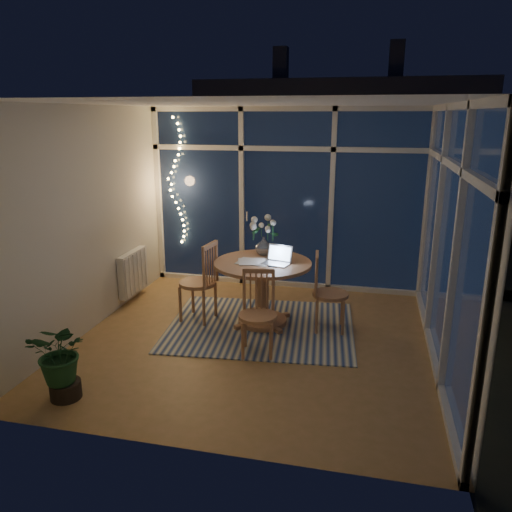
% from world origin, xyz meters
% --- Properties ---
extents(floor, '(4.00, 4.00, 0.00)m').
position_xyz_m(floor, '(0.00, 0.00, 0.00)').
color(floor, olive).
rests_on(floor, ground).
extents(ceiling, '(4.00, 4.00, 0.00)m').
position_xyz_m(ceiling, '(0.00, 0.00, 2.60)').
color(ceiling, white).
rests_on(ceiling, wall_back).
extents(wall_back, '(4.00, 0.04, 2.60)m').
position_xyz_m(wall_back, '(0.00, 2.00, 1.30)').
color(wall_back, beige).
rests_on(wall_back, floor).
extents(wall_front, '(4.00, 0.04, 2.60)m').
position_xyz_m(wall_front, '(0.00, -2.00, 1.30)').
color(wall_front, beige).
rests_on(wall_front, floor).
extents(wall_left, '(0.04, 4.00, 2.60)m').
position_xyz_m(wall_left, '(-2.00, 0.00, 1.30)').
color(wall_left, beige).
rests_on(wall_left, floor).
extents(wall_right, '(0.04, 4.00, 2.60)m').
position_xyz_m(wall_right, '(2.00, 0.00, 1.30)').
color(wall_right, beige).
rests_on(wall_right, floor).
extents(window_wall_back, '(4.00, 0.10, 2.60)m').
position_xyz_m(window_wall_back, '(0.00, 1.96, 1.30)').
color(window_wall_back, silver).
rests_on(window_wall_back, floor).
extents(window_wall_right, '(0.10, 4.00, 2.60)m').
position_xyz_m(window_wall_right, '(1.96, 0.00, 1.30)').
color(window_wall_right, silver).
rests_on(window_wall_right, floor).
extents(radiator, '(0.10, 0.70, 0.58)m').
position_xyz_m(radiator, '(-1.94, 0.90, 0.40)').
color(radiator, silver).
rests_on(radiator, wall_left).
extents(fairy_lights, '(0.24, 0.10, 1.85)m').
position_xyz_m(fairy_lights, '(-1.65, 1.88, 1.52)').
color(fairy_lights, '#FBCB64').
rests_on(fairy_lights, window_wall_back).
extents(garden_patio, '(12.00, 6.00, 0.10)m').
position_xyz_m(garden_patio, '(0.50, 5.00, -0.06)').
color(garden_patio, black).
rests_on(garden_patio, ground).
extents(garden_fence, '(11.00, 0.08, 1.80)m').
position_xyz_m(garden_fence, '(0.00, 5.50, 0.90)').
color(garden_fence, '#392215').
rests_on(garden_fence, ground).
extents(neighbour_roof, '(7.00, 3.00, 2.20)m').
position_xyz_m(neighbour_roof, '(0.30, 8.50, 2.20)').
color(neighbour_roof, '#363740').
rests_on(neighbour_roof, ground).
extents(garden_shrubs, '(0.90, 0.90, 0.90)m').
position_xyz_m(garden_shrubs, '(-0.80, 3.40, 0.45)').
color(garden_shrubs, black).
rests_on(garden_shrubs, ground).
extents(rug, '(2.37, 1.96, 0.01)m').
position_xyz_m(rug, '(-0.02, 0.38, 0.01)').
color(rug, beige).
rests_on(rug, floor).
extents(dining_table, '(1.27, 1.27, 0.80)m').
position_xyz_m(dining_table, '(-0.02, 0.48, 0.40)').
color(dining_table, '#AB774D').
rests_on(dining_table, floor).
extents(chair_left, '(0.54, 0.54, 1.03)m').
position_xyz_m(chair_left, '(-0.83, 0.42, 0.51)').
color(chair_left, '#AB774D').
rests_on(chair_left, floor).
extents(chair_right, '(0.48, 0.48, 0.96)m').
position_xyz_m(chair_right, '(0.79, 0.48, 0.48)').
color(chair_right, '#AB774D').
rests_on(chair_right, floor).
extents(chair_front, '(0.49, 0.49, 0.93)m').
position_xyz_m(chair_front, '(0.10, -0.33, 0.46)').
color(chair_front, '#AB774D').
rests_on(chair_front, floor).
extents(laptop, '(0.37, 0.34, 0.23)m').
position_xyz_m(laptop, '(0.15, 0.42, 0.91)').
color(laptop, silver).
rests_on(laptop, dining_table).
extents(flower_vase, '(0.22, 0.22, 0.21)m').
position_xyz_m(flower_vase, '(-0.07, 0.79, 0.90)').
color(flower_vase, silver).
rests_on(flower_vase, dining_table).
extents(bowl, '(0.17, 0.17, 0.04)m').
position_xyz_m(bowl, '(0.22, 0.62, 0.81)').
color(bowl, white).
rests_on(bowl, dining_table).
extents(newspapers, '(0.42, 0.33, 0.01)m').
position_xyz_m(newspapers, '(-0.11, 0.49, 0.80)').
color(newspapers, silver).
rests_on(newspapers, dining_table).
extents(phone, '(0.11, 0.06, 0.01)m').
position_xyz_m(phone, '(0.13, 0.32, 0.80)').
color(phone, black).
rests_on(phone, dining_table).
extents(potted_plant, '(0.58, 0.51, 0.76)m').
position_xyz_m(potted_plant, '(-1.41, -1.56, 0.38)').
color(potted_plant, '#184321').
rests_on(potted_plant, floor).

